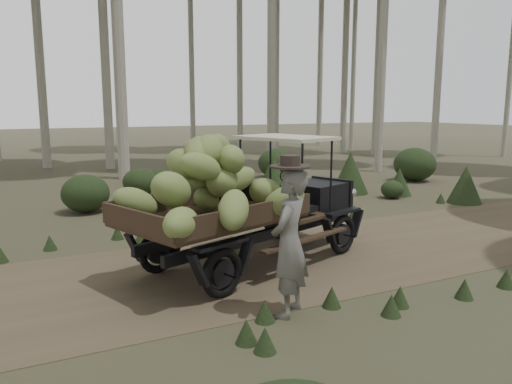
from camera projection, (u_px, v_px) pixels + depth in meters
ground at (333, 253)px, 9.43m from camera, size 120.00×120.00×0.00m
dirt_track at (333, 253)px, 9.43m from camera, size 70.00×4.00×0.01m
banana_truck at (234, 189)px, 8.23m from camera, size 5.03×3.28×2.41m
farmer at (289, 241)px, 6.50m from camera, size 0.85×0.82×2.13m
undergrowth at (381, 218)px, 9.95m from camera, size 24.83×20.32×1.32m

